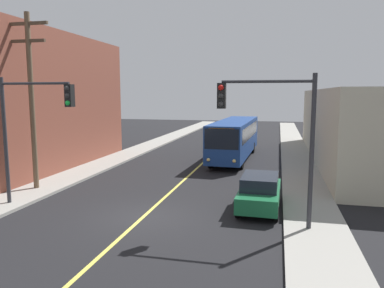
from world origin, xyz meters
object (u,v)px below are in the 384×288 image
object	(u,v)px
traffic_signal_left_corner	(32,117)
parked_car_green	(260,191)
city_bus	(235,137)
utility_pole_near	(31,93)
traffic_signal_right_corner	(272,122)

from	to	relation	value
traffic_signal_left_corner	parked_car_green	bearing A→B (deg)	11.96
parked_car_green	city_bus	bearing A→B (deg)	101.48
traffic_signal_left_corner	utility_pole_near	bearing A→B (deg)	126.05
city_bus	traffic_signal_left_corner	world-z (taller)	traffic_signal_left_corner
traffic_signal_left_corner	traffic_signal_right_corner	distance (m)	10.83
traffic_signal_right_corner	traffic_signal_left_corner	bearing A→B (deg)	178.15
utility_pole_near	traffic_signal_right_corner	size ratio (longest dim) A/B	1.59
parked_car_green	utility_pole_near	bearing A→B (deg)	177.05
utility_pole_near	traffic_signal_right_corner	distance (m)	13.31
city_bus	traffic_signal_right_corner	xyz separation A→B (m)	(3.21, -15.94, 2.49)
traffic_signal_right_corner	utility_pole_near	bearing A→B (deg)	166.14
city_bus	traffic_signal_right_corner	distance (m)	16.45
utility_pole_near	parked_car_green	bearing A→B (deg)	-2.95
city_bus	parked_car_green	distance (m)	13.71
parked_car_green	traffic_signal_right_corner	distance (m)	4.32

